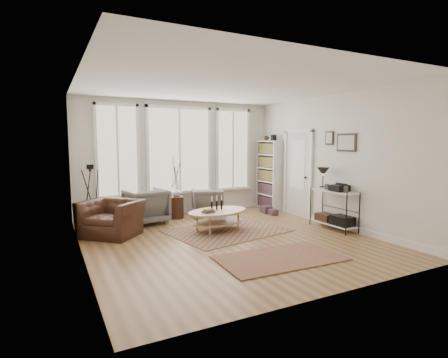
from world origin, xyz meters
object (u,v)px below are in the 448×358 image
bookcase (269,175)px  armchair_left (146,206)px  coffee_table (218,215)px  armchair_right (207,202)px  accent_chair (112,218)px  side_table (176,189)px  low_shelf (334,205)px

bookcase → armchair_left: (-3.52, -0.20, -0.56)m
coffee_table → bookcase: bearing=33.5°
armchair_right → accent_chair: 2.63m
bookcase → armchair_right: bookcase is taller
accent_chair → side_table: bearing=72.1°
bookcase → armchair_left: bookcase is taller
low_shelf → armchair_right: bearing=126.9°
accent_chair → armchair_left: bearing=82.3°
bookcase → coffee_table: 2.88m
coffee_table → accent_chair: 2.14m
coffee_table → armchair_right: (0.44, 1.51, 0.01)m
bookcase → accent_chair: 4.53m
armchair_left → accent_chair: size_ratio=0.81×
coffee_table → armchair_right: armchair_right is taller
bookcase → coffee_table: bearing=-146.5°
bookcase → side_table: (-2.71, 0.02, -0.23)m
bookcase → armchair_right: 2.01m
armchair_left → coffee_table: bearing=121.7°
accent_chair → coffee_table: bearing=25.6°
low_shelf → coffee_table: bearing=157.1°
side_table → coffee_table: bearing=-77.1°
low_shelf → coffee_table: (-2.29, 0.97, -0.17)m
armchair_right → side_table: size_ratio=0.50×
low_shelf → accent_chair: (-4.33, 1.60, -0.16)m
low_shelf → accent_chair: low_shelf is taller
armchair_right → accent_chair: (-2.48, -0.87, 0.01)m
bookcase → accent_chair: bearing=-168.2°
side_table → bookcase: bearing=-0.5°
low_shelf → accent_chair: bearing=159.7°
bookcase → coffee_table: (-2.35, -1.55, -0.62)m
bookcase → low_shelf: 2.56m
coffee_table → side_table: bearing=102.9°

